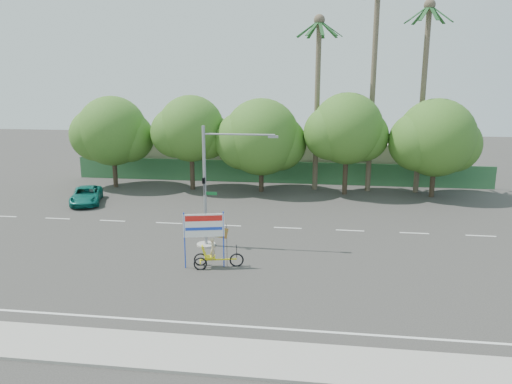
# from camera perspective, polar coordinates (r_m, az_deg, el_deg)

# --- Properties ---
(ground) EXTENTS (120.00, 120.00, 0.00)m
(ground) POSITION_cam_1_polar(r_m,az_deg,el_deg) (25.40, -2.26, -9.37)
(ground) COLOR #33302D
(ground) RESTS_ON ground
(sidewalk_near) EXTENTS (50.00, 2.40, 0.12)m
(sidewalk_near) POSITION_cam_1_polar(r_m,az_deg,el_deg) (18.83, -6.41, -17.96)
(sidewalk_near) COLOR gray
(sidewalk_near) RESTS_ON ground
(fence) EXTENTS (38.00, 0.08, 2.00)m
(fence) POSITION_cam_1_polar(r_m,az_deg,el_deg) (45.60, 2.40, 2.27)
(fence) COLOR #336B3D
(fence) RESTS_ON ground
(building_left) EXTENTS (12.00, 8.00, 4.00)m
(building_left) POSITION_cam_1_polar(r_m,az_deg,el_deg) (51.64, -8.26, 4.59)
(building_left) COLOR #B8B092
(building_left) RESTS_ON ground
(building_right) EXTENTS (14.00, 8.00, 3.60)m
(building_right) POSITION_cam_1_polar(r_m,az_deg,el_deg) (49.85, 12.12, 3.87)
(building_right) COLOR #B8B092
(building_right) RESTS_ON ground
(tree_far_left) EXTENTS (7.14, 6.00, 7.96)m
(tree_far_left) POSITION_cam_1_polar(r_m,az_deg,el_deg) (45.18, -16.14, 6.48)
(tree_far_left) COLOR #473828
(tree_far_left) RESTS_ON ground
(tree_left) EXTENTS (6.66, 5.60, 8.07)m
(tree_left) POSITION_cam_1_polar(r_m,az_deg,el_deg) (42.81, -7.49, 6.93)
(tree_left) COLOR #473828
(tree_left) RESTS_ON ground
(tree_center) EXTENTS (7.62, 6.40, 7.85)m
(tree_center) POSITION_cam_1_polar(r_m,az_deg,el_deg) (41.72, 0.55, 6.05)
(tree_center) COLOR #473828
(tree_center) RESTS_ON ground
(tree_right) EXTENTS (6.90, 5.80, 8.36)m
(tree_right) POSITION_cam_1_polar(r_m,az_deg,el_deg) (41.35, 10.30, 6.85)
(tree_right) COLOR #473828
(tree_right) RESTS_ON ground
(tree_far_right) EXTENTS (7.38, 6.20, 7.94)m
(tree_far_right) POSITION_cam_1_polar(r_m,az_deg,el_deg) (42.30, 19.81, 5.61)
(tree_far_right) COLOR #473828
(tree_far_right) RESTS_ON ground
(palm_tall) EXTENTS (3.73, 3.79, 17.45)m
(palm_tall) POSITION_cam_1_polar(r_m,az_deg,el_deg) (42.72, 13.34, 13.94)
(palm_tall) COLOR #70604C
(palm_tall) RESTS_ON ground
(palm_mid) EXTENTS (3.73, 3.79, 15.45)m
(palm_mid) POSITION_cam_1_polar(r_m,az_deg,el_deg) (43.27, 18.66, 12.18)
(palm_mid) COLOR #70604C
(palm_mid) RESTS_ON ground
(palm_short) EXTENTS (3.73, 3.79, 14.45)m
(palm_short) POSITION_cam_1_polar(r_m,az_deg,el_deg) (42.56, 7.05, 12.04)
(palm_short) COLOR #70604C
(palm_short) RESTS_ON ground
(traffic_signal) EXTENTS (4.72, 1.10, 7.00)m
(traffic_signal) POSITION_cam_1_polar(r_m,az_deg,el_deg) (28.61, -5.27, -0.61)
(traffic_signal) COLOR gray
(traffic_signal) RESTS_ON ground
(trike_billboard) EXTENTS (3.02, 1.09, 3.03)m
(trike_billboard) POSITION_cam_1_polar(r_m,az_deg,el_deg) (25.94, -5.28, -6.03)
(trike_billboard) COLOR black
(trike_billboard) RESTS_ON ground
(pickup_truck) EXTENTS (3.48, 5.00, 1.27)m
(pickup_truck) POSITION_cam_1_polar(r_m,az_deg,el_deg) (40.70, -18.82, -0.35)
(pickup_truck) COLOR #0E665A
(pickup_truck) RESTS_ON ground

